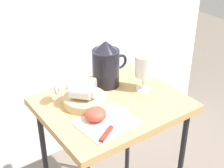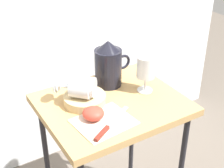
{
  "view_description": "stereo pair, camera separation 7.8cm",
  "coord_description": "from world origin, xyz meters",
  "px_view_note": "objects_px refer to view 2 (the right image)",
  "views": [
    {
      "loc": [
        -0.63,
        -0.9,
        1.43
      ],
      "look_at": [
        0.0,
        0.0,
        0.8
      ],
      "focal_mm": 52.8,
      "sensor_mm": 36.0,
      "label": 1
    },
    {
      "loc": [
        -0.57,
        -0.94,
        1.43
      ],
      "look_at": [
        0.0,
        0.0,
        0.8
      ],
      "focal_mm": 52.8,
      "sensor_mm": 36.0,
      "label": 2
    }
  ],
  "objects_px": {
    "pitcher": "(108,67)",
    "wine_glass_tipped_far": "(83,86)",
    "table": "(112,117)",
    "knife": "(107,128)",
    "basket_tray": "(85,99)",
    "wine_glass_tipped_near": "(80,89)",
    "wine_glass_upright": "(146,69)",
    "apple_half_left": "(93,113)"
  },
  "relations": [
    {
      "from": "table",
      "to": "apple_half_left",
      "type": "bearing_deg",
      "value": -150.46
    },
    {
      "from": "wine_glass_upright",
      "to": "knife",
      "type": "xyz_separation_m",
      "value": [
        -0.27,
        -0.14,
        -0.09
      ]
    },
    {
      "from": "wine_glass_upright",
      "to": "wine_glass_tipped_far",
      "type": "bearing_deg",
      "value": 168.68
    },
    {
      "from": "pitcher",
      "to": "wine_glass_tipped_near",
      "type": "bearing_deg",
      "value": -155.22
    },
    {
      "from": "apple_half_left",
      "to": "basket_tray",
      "type": "bearing_deg",
      "value": 78.74
    },
    {
      "from": "basket_tray",
      "to": "wine_glass_tipped_near",
      "type": "bearing_deg",
      "value": -177.04
    },
    {
      "from": "basket_tray",
      "to": "apple_half_left",
      "type": "distance_m",
      "value": 0.12
    },
    {
      "from": "pitcher",
      "to": "wine_glass_upright",
      "type": "bearing_deg",
      "value": -51.51
    },
    {
      "from": "table",
      "to": "basket_tray",
      "type": "xyz_separation_m",
      "value": [
        -0.1,
        0.05,
        0.09
      ]
    },
    {
      "from": "pitcher",
      "to": "wine_glass_tipped_far",
      "type": "xyz_separation_m",
      "value": [
        -0.16,
        -0.08,
        -0.01
      ]
    },
    {
      "from": "pitcher",
      "to": "wine_glass_tipped_far",
      "type": "height_order",
      "value": "pitcher"
    },
    {
      "from": "basket_tray",
      "to": "knife",
      "type": "height_order",
      "value": "basket_tray"
    },
    {
      "from": "basket_tray",
      "to": "wine_glass_upright",
      "type": "height_order",
      "value": "wine_glass_upright"
    },
    {
      "from": "wine_glass_upright",
      "to": "apple_half_left",
      "type": "bearing_deg",
      "value": -166.94
    },
    {
      "from": "knife",
      "to": "apple_half_left",
      "type": "bearing_deg",
      "value": 98.96
    },
    {
      "from": "wine_glass_tipped_near",
      "to": "wine_glass_tipped_far",
      "type": "height_order",
      "value": "wine_glass_tipped_far"
    },
    {
      "from": "pitcher",
      "to": "wine_glass_upright",
      "type": "distance_m",
      "value": 0.17
    },
    {
      "from": "pitcher",
      "to": "apple_half_left",
      "type": "distance_m",
      "value": 0.27
    },
    {
      "from": "wine_glass_tipped_near",
      "to": "apple_half_left",
      "type": "relative_size",
      "value": 1.88
    },
    {
      "from": "wine_glass_upright",
      "to": "apple_half_left",
      "type": "xyz_separation_m",
      "value": [
        -0.28,
        -0.06,
        -0.08
      ]
    },
    {
      "from": "table",
      "to": "basket_tray",
      "type": "distance_m",
      "value": 0.14
    },
    {
      "from": "table",
      "to": "knife",
      "type": "relative_size",
      "value": 3.48
    },
    {
      "from": "table",
      "to": "wine_glass_tipped_near",
      "type": "distance_m",
      "value": 0.19
    },
    {
      "from": "wine_glass_tipped_near",
      "to": "wine_glass_tipped_far",
      "type": "xyz_separation_m",
      "value": [
        0.02,
        0.0,
        0.0
      ]
    },
    {
      "from": "wine_glass_tipped_far",
      "to": "table",
      "type": "bearing_deg",
      "value": -26.06
    },
    {
      "from": "apple_half_left",
      "to": "knife",
      "type": "bearing_deg",
      "value": -81.04
    },
    {
      "from": "table",
      "to": "wine_glass_tipped_near",
      "type": "relative_size",
      "value": 4.81
    },
    {
      "from": "table",
      "to": "knife",
      "type": "xyz_separation_m",
      "value": [
        -0.11,
        -0.15,
        0.09
      ]
    },
    {
      "from": "wine_glass_upright",
      "to": "wine_glass_tipped_near",
      "type": "bearing_deg",
      "value": 170.16
    },
    {
      "from": "wine_glass_upright",
      "to": "knife",
      "type": "height_order",
      "value": "wine_glass_upright"
    },
    {
      "from": "basket_tray",
      "to": "table",
      "type": "bearing_deg",
      "value": -25.31
    },
    {
      "from": "pitcher",
      "to": "wine_glass_tipped_near",
      "type": "distance_m",
      "value": 0.19
    },
    {
      "from": "basket_tray",
      "to": "pitcher",
      "type": "distance_m",
      "value": 0.19
    },
    {
      "from": "basket_tray",
      "to": "apple_half_left",
      "type": "bearing_deg",
      "value": -101.26
    },
    {
      "from": "pitcher",
      "to": "apple_half_left",
      "type": "height_order",
      "value": "pitcher"
    },
    {
      "from": "table",
      "to": "wine_glass_upright",
      "type": "distance_m",
      "value": 0.24
    },
    {
      "from": "pitcher",
      "to": "wine_glass_tipped_far",
      "type": "relative_size",
      "value": 1.29
    },
    {
      "from": "wine_glass_upright",
      "to": "table",
      "type": "bearing_deg",
      "value": 178.92
    },
    {
      "from": "pitcher",
      "to": "wine_glass_upright",
      "type": "height_order",
      "value": "pitcher"
    },
    {
      "from": "basket_tray",
      "to": "wine_glass_tipped_far",
      "type": "distance_m",
      "value": 0.06
    },
    {
      "from": "apple_half_left",
      "to": "knife",
      "type": "height_order",
      "value": "apple_half_left"
    },
    {
      "from": "wine_glass_tipped_near",
      "to": "knife",
      "type": "distance_m",
      "value": 0.2
    }
  ]
}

